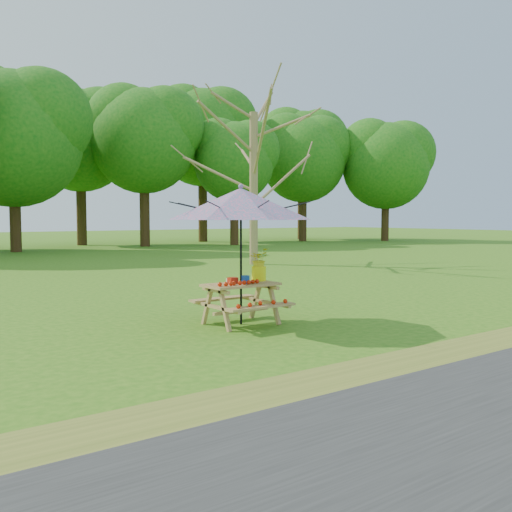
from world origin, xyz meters
TOP-DOWN VIEW (x-y plane):
  - ground at (0.00, 0.00)m, footprint 120.00×120.00m
  - treeline at (0.00, 22.00)m, footprint 60.00×12.00m
  - bare_tree at (4.53, 9.78)m, footprint 8.15×8.15m
  - picnic_table at (-2.45, 0.50)m, footprint 1.20×1.32m
  - patio_umbrella at (-2.45, 0.50)m, footprint 2.88×2.88m
  - produce_bins at (-2.49, 0.52)m, footprint 0.30×0.36m
  - tomatoes_row at (-2.60, 0.32)m, footprint 0.77×0.13m
  - flower_bucket at (-1.99, 0.64)m, footprint 0.41×0.39m

SIDE VIEW (x-z plane):
  - ground at x=0.00m, z-range 0.00..0.00m
  - picnic_table at x=-2.45m, z-range -0.01..0.66m
  - tomatoes_row at x=-2.60m, z-range 0.67..0.74m
  - produce_bins at x=-2.49m, z-range 0.66..0.79m
  - flower_bucket at x=-1.99m, z-range 0.69..1.24m
  - patio_umbrella at x=-2.45m, z-range 0.82..3.08m
  - bare_tree at x=4.53m, z-range 1.36..14.06m
  - treeline at x=0.00m, z-range 0.00..16.00m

